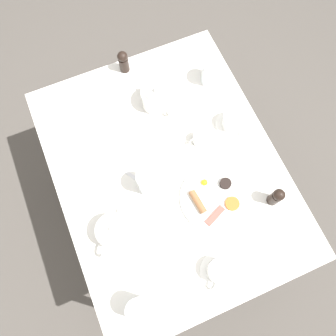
{
  "coord_description": "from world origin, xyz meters",
  "views": [
    {
      "loc": [
        0.16,
        0.38,
        2.02
      ],
      "look_at": [
        0.0,
        0.0,
        0.78
      ],
      "focal_mm": 35.0,
      "sensor_mm": 36.0,
      "label": 1
    }
  ],
  "objects_px": {
    "teapot_near": "(156,98)",
    "knife_by_plate": "(116,165)",
    "water_glass_short": "(148,182)",
    "fork_by_plate": "(64,116)",
    "teacup_with_saucer_left": "(233,122)",
    "wine_glass_spare": "(211,73)",
    "salt_grinder": "(276,197)",
    "teapot_far": "(114,232)",
    "pepper_grinder": "(123,61)",
    "fork_spare": "(290,244)",
    "breakfast_plate": "(214,198)",
    "creamer_jug": "(200,138)",
    "water_glass_tall": "(139,310)",
    "spoon_for_tea": "(197,57)",
    "teacup_with_saucer_right": "(220,271)"
  },
  "relations": [
    {
      "from": "water_glass_short",
      "to": "pepper_grinder",
      "type": "bearing_deg",
      "value": -100.95
    },
    {
      "from": "teacup_with_saucer_left",
      "to": "wine_glass_spare",
      "type": "distance_m",
      "value": 0.24
    },
    {
      "from": "wine_glass_spare",
      "to": "spoon_for_tea",
      "type": "height_order",
      "value": "wine_glass_spare"
    },
    {
      "from": "water_glass_short",
      "to": "salt_grinder",
      "type": "distance_m",
      "value": 0.49
    },
    {
      "from": "water_glass_short",
      "to": "salt_grinder",
      "type": "xyz_separation_m",
      "value": [
        -0.42,
        0.24,
        -0.0
      ]
    },
    {
      "from": "teapot_far",
      "to": "spoon_for_tea",
      "type": "xyz_separation_m",
      "value": [
        -0.62,
        -0.6,
        -0.04
      ]
    },
    {
      "from": "salt_grinder",
      "to": "knife_by_plate",
      "type": "distance_m",
      "value": 0.64
    },
    {
      "from": "fork_by_plate",
      "to": "knife_by_plate",
      "type": "distance_m",
      "value": 0.32
    },
    {
      "from": "breakfast_plate",
      "to": "water_glass_short",
      "type": "bearing_deg",
      "value": -34.19
    },
    {
      "from": "fork_by_plate",
      "to": "fork_spare",
      "type": "relative_size",
      "value": 1.1
    },
    {
      "from": "teacup_with_saucer_right",
      "to": "salt_grinder",
      "type": "bearing_deg",
      "value": -152.92
    },
    {
      "from": "teapot_far",
      "to": "pepper_grinder",
      "type": "bearing_deg",
      "value": 21.95
    },
    {
      "from": "water_glass_short",
      "to": "fork_by_plate",
      "type": "height_order",
      "value": "water_glass_short"
    },
    {
      "from": "water_glass_tall",
      "to": "breakfast_plate",
      "type": "bearing_deg",
      "value": -147.98
    },
    {
      "from": "breakfast_plate",
      "to": "teapot_far",
      "type": "bearing_deg",
      "value": -3.27
    },
    {
      "from": "water_glass_tall",
      "to": "pepper_grinder",
      "type": "height_order",
      "value": "water_glass_tall"
    },
    {
      "from": "teacup_with_saucer_right",
      "to": "spoon_for_tea",
      "type": "bearing_deg",
      "value": -109.89
    },
    {
      "from": "teapot_near",
      "to": "fork_spare",
      "type": "distance_m",
      "value": 0.79
    },
    {
      "from": "breakfast_plate",
      "to": "creamer_jug",
      "type": "bearing_deg",
      "value": -101.54
    },
    {
      "from": "water_glass_short",
      "to": "fork_spare",
      "type": "bearing_deg",
      "value": 133.9
    },
    {
      "from": "spoon_for_tea",
      "to": "fork_spare",
      "type": "relative_size",
      "value": 0.88
    },
    {
      "from": "teacup_with_saucer_left",
      "to": "wine_glass_spare",
      "type": "height_order",
      "value": "wine_glass_spare"
    },
    {
      "from": "water_glass_tall",
      "to": "knife_by_plate",
      "type": "xyz_separation_m",
      "value": [
        -0.11,
        -0.54,
        -0.06
      ]
    },
    {
      "from": "teacup_with_saucer_left",
      "to": "water_glass_short",
      "type": "relative_size",
      "value": 1.13
    },
    {
      "from": "teapot_far",
      "to": "knife_by_plate",
      "type": "bearing_deg",
      "value": 25.0
    },
    {
      "from": "pepper_grinder",
      "to": "teapot_near",
      "type": "bearing_deg",
      "value": 106.96
    },
    {
      "from": "teacup_with_saucer_left",
      "to": "fork_by_plate",
      "type": "distance_m",
      "value": 0.72
    },
    {
      "from": "breakfast_plate",
      "to": "teacup_with_saucer_right",
      "type": "bearing_deg",
      "value": 68.02
    },
    {
      "from": "teapot_far",
      "to": "water_glass_short",
      "type": "height_order",
      "value": "water_glass_short"
    },
    {
      "from": "wine_glass_spare",
      "to": "fork_by_plate",
      "type": "relative_size",
      "value": 0.61
    },
    {
      "from": "teapot_far",
      "to": "wine_glass_spare",
      "type": "bearing_deg",
      "value": -7.32
    },
    {
      "from": "breakfast_plate",
      "to": "fork_by_plate",
      "type": "bearing_deg",
      "value": -52.9
    },
    {
      "from": "teapot_near",
      "to": "wine_glass_spare",
      "type": "xyz_separation_m",
      "value": [
        -0.26,
        -0.01,
        0.01
      ]
    },
    {
      "from": "breakfast_plate",
      "to": "creamer_jug",
      "type": "xyz_separation_m",
      "value": [
        -0.05,
        -0.25,
        0.02
      ]
    },
    {
      "from": "water_glass_tall",
      "to": "fork_spare",
      "type": "bearing_deg",
      "value": 178.48
    },
    {
      "from": "teapot_near",
      "to": "knife_by_plate",
      "type": "relative_size",
      "value": 1.12
    },
    {
      "from": "teacup_with_saucer_right",
      "to": "fork_spare",
      "type": "xyz_separation_m",
      "value": [
        -0.29,
        0.02,
        -0.03
      ]
    },
    {
      "from": "water_glass_short",
      "to": "fork_by_plate",
      "type": "xyz_separation_m",
      "value": [
        0.22,
        -0.43,
        -0.06
      ]
    },
    {
      "from": "teapot_near",
      "to": "water_glass_tall",
      "type": "bearing_deg",
      "value": 132.6
    },
    {
      "from": "teapot_near",
      "to": "fork_spare",
      "type": "height_order",
      "value": "teapot_near"
    },
    {
      "from": "teapot_far",
      "to": "wine_glass_spare",
      "type": "xyz_separation_m",
      "value": [
        -0.62,
        -0.47,
        0.01
      ]
    },
    {
      "from": "teacup_with_saucer_left",
      "to": "pepper_grinder",
      "type": "distance_m",
      "value": 0.54
    },
    {
      "from": "teapot_near",
      "to": "fork_by_plate",
      "type": "relative_size",
      "value": 1.12
    },
    {
      "from": "salt_grinder",
      "to": "knife_by_plate",
      "type": "bearing_deg",
      "value": -36.32
    },
    {
      "from": "breakfast_plate",
      "to": "fork_spare",
      "type": "relative_size",
      "value": 1.71
    },
    {
      "from": "teapot_near",
      "to": "wine_glass_spare",
      "type": "height_order",
      "value": "teapot_near"
    },
    {
      "from": "teapot_near",
      "to": "fork_by_plate",
      "type": "bearing_deg",
      "value": 55.49
    },
    {
      "from": "pepper_grinder",
      "to": "fork_by_plate",
      "type": "distance_m",
      "value": 0.35
    },
    {
      "from": "teacup_with_saucer_left",
      "to": "creamer_jug",
      "type": "xyz_separation_m",
      "value": [
        0.16,
        0.01,
        -0.01
      ]
    },
    {
      "from": "water_glass_tall",
      "to": "wine_glass_spare",
      "type": "relative_size",
      "value": 1.07
    }
  ]
}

